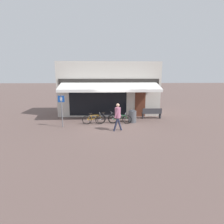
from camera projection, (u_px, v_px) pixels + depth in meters
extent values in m
plane|color=brown|center=(113.00, 126.00, 12.30)|extent=(160.00, 160.00, 0.00)
cube|color=beige|center=(109.00, 89.00, 16.23)|extent=(8.87, 3.00, 4.67)
cube|color=black|center=(98.00, 103.00, 14.92)|extent=(4.88, 0.04, 2.20)
cube|color=#5B2D1E|center=(140.00, 105.00, 15.14)|extent=(0.90, 0.04, 2.10)
cube|color=#282623|center=(109.00, 81.00, 14.60)|extent=(8.43, 0.06, 0.44)
cube|color=white|center=(110.00, 86.00, 13.80)|extent=(7.98, 1.82, 0.50)
cube|color=white|center=(110.00, 91.00, 12.99)|extent=(7.98, 0.03, 0.20)
cylinder|color=#47494F|center=(107.00, 116.00, 13.09)|extent=(2.71, 0.04, 0.04)
cylinder|color=#47494F|center=(90.00, 120.00, 13.08)|extent=(0.04, 0.04, 0.55)
cylinder|color=#47494F|center=(124.00, 119.00, 13.21)|extent=(0.04, 0.04, 0.55)
torus|color=black|center=(101.00, 119.00, 12.97)|extent=(0.69, 0.25, 0.68)
cylinder|color=#9E9EA3|center=(101.00, 119.00, 12.97)|extent=(0.08, 0.08, 0.08)
torus|color=black|center=(87.00, 120.00, 12.72)|extent=(0.69, 0.25, 0.68)
cylinder|color=#9E9EA3|center=(87.00, 120.00, 12.72)|extent=(0.08, 0.08, 0.08)
cylinder|color=orange|center=(96.00, 117.00, 12.83)|extent=(0.59, 0.11, 0.36)
cylinder|color=orange|center=(95.00, 115.00, 12.76)|extent=(0.64, 0.16, 0.05)
cylinder|color=orange|center=(92.00, 118.00, 12.75)|extent=(0.12, 0.10, 0.36)
cylinder|color=orange|center=(90.00, 120.00, 12.76)|extent=(0.37, 0.11, 0.05)
cylinder|color=orange|center=(89.00, 118.00, 12.70)|extent=(0.32, 0.05, 0.36)
cylinder|color=orange|center=(101.00, 117.00, 12.90)|extent=(0.15, 0.10, 0.33)
cylinder|color=#9E9EA3|center=(91.00, 115.00, 12.66)|extent=(0.06, 0.05, 0.11)
cube|color=black|center=(91.00, 114.00, 12.64)|extent=(0.26, 0.15, 0.06)
cylinder|color=#9E9EA3|center=(100.00, 114.00, 12.82)|extent=(0.03, 0.05, 0.14)
cylinder|color=#9E9EA3|center=(100.00, 113.00, 12.80)|extent=(0.12, 0.51, 0.08)
torus|color=black|center=(113.00, 118.00, 13.09)|extent=(0.70, 0.24, 0.72)
cylinder|color=#9E9EA3|center=(113.00, 118.00, 13.09)|extent=(0.08, 0.08, 0.07)
torus|color=black|center=(100.00, 119.00, 12.78)|extent=(0.70, 0.24, 0.72)
cylinder|color=#9E9EA3|center=(100.00, 119.00, 12.78)|extent=(0.08, 0.08, 0.07)
cylinder|color=black|center=(108.00, 117.00, 12.94)|extent=(0.55, 0.18, 0.38)
cylinder|color=black|center=(108.00, 114.00, 12.89)|extent=(0.61, 0.20, 0.05)
cylinder|color=black|center=(104.00, 117.00, 12.84)|extent=(0.11, 0.06, 0.38)
cylinder|color=black|center=(102.00, 119.00, 12.84)|extent=(0.35, 0.13, 0.05)
cylinder|color=black|center=(102.00, 117.00, 12.79)|extent=(0.30, 0.11, 0.37)
cylinder|color=black|center=(112.00, 116.00, 13.04)|extent=(0.15, 0.07, 0.35)
cylinder|color=#9E9EA3|center=(103.00, 114.00, 12.78)|extent=(0.06, 0.04, 0.11)
cube|color=black|center=(103.00, 113.00, 12.76)|extent=(0.26, 0.16, 0.05)
cylinder|color=#9E9EA3|center=(112.00, 113.00, 12.97)|extent=(0.03, 0.03, 0.14)
cylinder|color=#9E9EA3|center=(112.00, 112.00, 12.96)|extent=(0.16, 0.51, 0.03)
torus|color=black|center=(127.00, 120.00, 12.82)|extent=(0.69, 0.23, 0.69)
cylinder|color=#9E9EA3|center=(127.00, 120.00, 12.82)|extent=(0.08, 0.08, 0.08)
torus|color=black|center=(113.00, 119.00, 12.94)|extent=(0.69, 0.23, 0.69)
cylinder|color=#9E9EA3|center=(113.00, 119.00, 12.94)|extent=(0.08, 0.08, 0.08)
cylinder|color=#23703D|center=(122.00, 117.00, 12.82)|extent=(0.58, 0.17, 0.36)
cylinder|color=#23703D|center=(121.00, 115.00, 12.77)|extent=(0.65, 0.14, 0.05)
cylinder|color=#23703D|center=(117.00, 117.00, 12.86)|extent=(0.13, 0.07, 0.36)
cylinder|color=#23703D|center=(115.00, 119.00, 12.92)|extent=(0.37, 0.09, 0.05)
cylinder|color=#23703D|center=(115.00, 117.00, 12.87)|extent=(0.32, 0.12, 0.36)
cylinder|color=#23703D|center=(126.00, 117.00, 12.78)|extent=(0.16, 0.05, 0.33)
cylinder|color=#9E9EA3|center=(116.00, 114.00, 12.79)|extent=(0.06, 0.03, 0.11)
cube|color=black|center=(116.00, 113.00, 12.77)|extent=(0.25, 0.14, 0.06)
cylinder|color=#9E9EA3|center=(126.00, 114.00, 12.72)|extent=(0.03, 0.04, 0.14)
cylinder|color=#9E9EA3|center=(126.00, 114.00, 12.69)|extent=(0.11, 0.52, 0.08)
cylinder|color=#282D47|center=(119.00, 124.00, 11.35)|extent=(0.36, 0.12, 0.88)
cylinder|color=#282D47|center=(116.00, 125.00, 11.14)|extent=(0.36, 0.12, 0.88)
cylinder|color=#B26684|center=(118.00, 113.00, 11.09)|extent=(0.37, 0.37, 0.67)
sphere|color=tan|center=(118.00, 105.00, 11.00)|extent=(0.22, 0.22, 0.22)
cylinder|color=#B26684|center=(116.00, 113.00, 10.89)|extent=(0.31, 0.16, 0.60)
cylinder|color=#B26684|center=(119.00, 112.00, 11.30)|extent=(0.31, 0.16, 0.60)
cylinder|color=#515459|center=(132.00, 117.00, 13.28)|extent=(0.59, 0.59, 0.89)
cone|color=#33353A|center=(132.00, 110.00, 13.18)|extent=(0.61, 0.61, 0.12)
cylinder|color=slate|center=(62.00, 111.00, 11.90)|extent=(0.07, 0.07, 2.24)
cube|color=#14429E|center=(61.00, 99.00, 11.72)|extent=(0.44, 0.02, 0.44)
cube|color=white|center=(61.00, 99.00, 11.71)|extent=(0.14, 0.01, 0.22)
cube|color=#38383D|center=(152.00, 113.00, 14.57)|extent=(1.61, 0.48, 0.06)
cube|color=#38383D|center=(152.00, 111.00, 14.34)|extent=(1.60, 0.09, 0.40)
cube|color=#38383D|center=(143.00, 116.00, 14.59)|extent=(0.09, 0.35, 0.45)
cube|color=#38383D|center=(160.00, 116.00, 14.63)|extent=(0.09, 0.35, 0.45)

